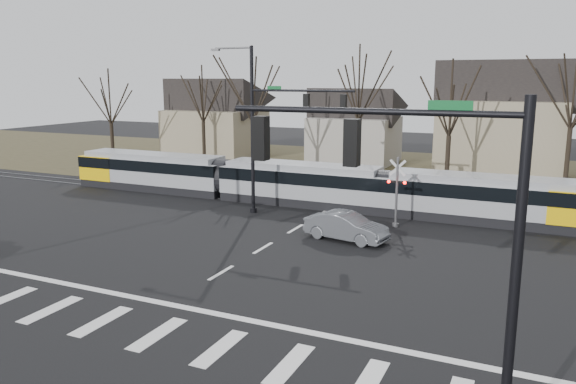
% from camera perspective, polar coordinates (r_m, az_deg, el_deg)
% --- Properties ---
extents(ground, '(140.00, 140.00, 0.00)m').
position_cam_1_polar(ground, '(23.24, -9.40, -9.62)').
color(ground, black).
extents(grass_verge, '(140.00, 28.00, 0.01)m').
position_cam_1_polar(grass_verge, '(52.05, 10.60, 2.11)').
color(grass_verge, '#38331E').
rests_on(grass_verge, ground).
extents(crosswalk, '(27.00, 2.60, 0.01)m').
position_cam_1_polar(crosswalk, '(20.32, -15.85, -13.09)').
color(crosswalk, silver).
rests_on(crosswalk, ground).
extents(stop_line, '(28.00, 0.35, 0.01)m').
position_cam_1_polar(stop_line, '(21.88, -12.07, -11.07)').
color(stop_line, silver).
rests_on(stop_line, ground).
extents(lane_dashes, '(0.18, 30.00, 0.01)m').
position_cam_1_polar(lane_dashes, '(36.99, 4.51, -1.52)').
color(lane_dashes, silver).
rests_on(lane_dashes, ground).
extents(rail_pair, '(90.00, 1.52, 0.06)m').
position_cam_1_polar(rail_pair, '(36.80, 4.41, -1.55)').
color(rail_pair, '#59595E').
rests_on(rail_pair, ground).
extents(tram, '(36.33, 2.70, 2.75)m').
position_cam_1_polar(tram, '(37.52, 1.24, 1.03)').
color(tram, gray).
rests_on(tram, ground).
extents(sedan, '(3.11, 4.98, 1.46)m').
position_cam_1_polar(sedan, '(29.42, 5.93, -3.50)').
color(sedan, '#595B61').
rests_on(sedan, ground).
extents(signal_pole_near_right, '(6.72, 0.44, 8.00)m').
position_cam_1_polar(signal_pole_near_right, '(12.49, 13.74, -3.42)').
color(signal_pole_near_right, black).
rests_on(signal_pole_near_right, ground).
extents(signal_pole_far, '(9.28, 0.44, 10.20)m').
position_cam_1_polar(signal_pole_far, '(33.86, -1.25, 7.06)').
color(signal_pole_far, black).
rests_on(signal_pole_far, ground).
extents(rail_crossing_signal, '(1.08, 0.36, 4.00)m').
position_cam_1_polar(rail_crossing_signal, '(32.18, 10.97, -0.24)').
color(rail_crossing_signal, '#59595B').
rests_on(rail_crossing_signal, ground).
extents(tree_row, '(59.20, 7.20, 10.00)m').
position_cam_1_polar(tree_row, '(45.20, 11.43, 7.06)').
color(tree_row, black).
rests_on(tree_row, ground).
extents(house_a, '(9.72, 8.64, 8.60)m').
position_cam_1_polar(house_a, '(61.24, -7.38, 7.79)').
color(house_a, gray).
rests_on(house_a, ground).
extents(house_b, '(8.64, 7.56, 7.65)m').
position_cam_1_polar(house_b, '(56.76, 6.81, 7.02)').
color(house_b, gray).
rests_on(house_b, ground).
extents(house_c, '(10.80, 8.64, 10.10)m').
position_cam_1_polar(house_c, '(51.09, 21.00, 7.28)').
color(house_c, gray).
rests_on(house_c, ground).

